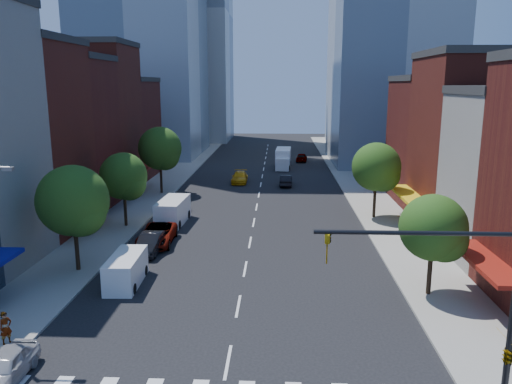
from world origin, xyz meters
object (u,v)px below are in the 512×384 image
parked_car_third (157,235)px  cargo_van_far (172,212)px  taxi (240,177)px  traffic_car_oncoming (286,180)px  traffic_car_far (302,157)px  parked_car_second (151,243)px  parked_car_rear (179,209)px  box_truck (283,159)px  pedestrian_near (6,328)px  cargo_van_near (126,270)px  parked_car_front (5,367)px

parked_car_third → cargo_van_far: size_ratio=1.03×
taxi → traffic_car_oncoming: taxi is taller
cargo_van_far → traffic_car_far: 40.90m
parked_car_second → parked_car_rear: size_ratio=1.04×
box_truck → pedestrian_near: (-14.02, -54.36, -0.40)m
traffic_car_oncoming → parked_car_third: bearing=68.8°
cargo_van_near → cargo_van_far: size_ratio=0.85×
parked_car_second → taxi: (4.68, 28.01, -0.04)m
parked_car_second → cargo_van_near: (0.00, -6.33, 0.22)m
cargo_van_far → traffic_car_oncoming: bearing=62.2°
parked_car_front → pedestrian_near: pedestrian_near is taller
taxi → cargo_van_near: bearing=-98.2°
parked_car_second → parked_car_third: 2.07m
cargo_van_far → traffic_car_far: size_ratio=1.32×
parked_car_rear → box_truck: box_truck is taller
cargo_van_far → cargo_van_near: bearing=-87.1°
box_truck → pedestrian_near: 56.14m
cargo_van_near → parked_car_front: bearing=-102.4°
parked_car_third → cargo_van_near: (0.00, -8.40, 0.18)m
cargo_van_far → box_truck: bearing=74.8°
taxi → parked_car_third: bearing=-100.7°
parked_car_front → traffic_car_oncoming: bearing=72.9°
cargo_van_far → traffic_car_far: cargo_van_far is taller
traffic_car_far → box_truck: 7.32m
parked_car_rear → traffic_car_oncoming: size_ratio=1.04×
parked_car_second → cargo_van_near: cargo_van_near is taller
parked_car_third → cargo_van_near: 8.40m
box_truck → pedestrian_near: box_truck is taller
parked_car_third → cargo_van_far: bearing=88.0°
parked_car_front → box_truck: bearing=76.9°
parked_car_second → parked_car_rear: 11.32m
cargo_van_far → taxi: cargo_van_far is taller
parked_car_front → traffic_car_oncoming: size_ratio=0.95×
parked_car_second → parked_car_rear: bearing=92.5°
pedestrian_near → cargo_van_far: bearing=25.3°
cargo_van_far → pedestrian_near: bearing=-96.1°
parked_car_front → taxi: 45.69m
parked_car_front → traffic_car_oncoming: (12.74, 43.45, 0.01)m
box_truck → parked_car_front: bearing=-99.4°
parked_car_rear → pedestrian_near: 25.81m
traffic_car_oncoming → box_truck: box_truck is taller
parked_car_second → cargo_van_near: 6.33m
traffic_car_far → box_truck: (-3.14, -6.58, 0.67)m
parked_car_front → pedestrian_near: size_ratio=2.43×
traffic_car_oncoming → pedestrian_near: (-14.29, -40.50, 0.28)m
taxi → traffic_car_far: 20.71m
parked_car_third → taxi: bearing=77.7°
pedestrian_near → traffic_car_far: bearing=18.6°
parked_car_third → traffic_car_far: parked_car_third is taller
cargo_van_far → traffic_car_far: bearing=73.5°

